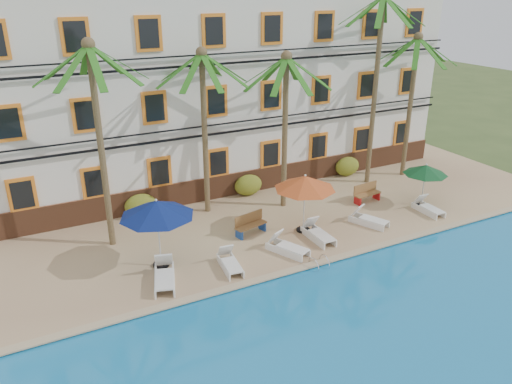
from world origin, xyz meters
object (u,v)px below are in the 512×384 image
lounger_c (287,246)px  lounger_e (368,219)px  lounger_a (164,276)px  pool_ladder (319,265)px  lounger_b (230,262)px  lounger_d (318,233)px  umbrella_green (426,170)px  palm_b (204,110)px  palm_e (412,87)px  lounger_f (428,207)px  palm_c (285,110)px  bench_left (250,224)px  palm_a (98,120)px  umbrella_red (305,183)px  umbrella_blue (157,209)px  palm_d (377,68)px  bench_right (366,193)px

lounger_c → lounger_e: size_ratio=1.03×
lounger_a → pool_ladder: (5.74, -1.53, -0.31)m
lounger_b → lounger_d: (4.35, 0.48, 0.02)m
umbrella_green → palm_b: bearing=156.9°
palm_e → lounger_f: (-2.57, -4.57, -4.79)m
lounger_a → pool_ladder: size_ratio=2.86×
palm_c → lounger_a: 9.56m
palm_b → lounger_b: (-1.25, -5.35, -4.69)m
palm_c → lounger_c: size_ratio=3.87×
palm_e → bench_left: (-11.16, -2.64, -4.58)m
lounger_e → palm_a: bearing=162.3°
umbrella_red → lounger_a: 7.16m
umbrella_green → lounger_c: size_ratio=1.12×
pool_ladder → umbrella_green: bearing=18.2°
umbrella_blue → palm_b: bearing=48.0°
palm_e → lounger_b: bearing=-159.5°
lounger_a → lounger_f: lounger_a is taller
palm_c → palm_d: (5.74, 0.65, 1.40)m
pool_ladder → umbrella_red: bearing=70.0°
palm_a → palm_c: 8.43m
umbrella_blue → umbrella_green: (13.29, -0.22, -0.59)m
umbrella_blue → umbrella_green: size_ratio=1.32×
umbrella_red → lounger_e: umbrella_red is taller
palm_d → lounger_b: palm_d is taller
lounger_d → pool_ladder: bearing=-122.1°
palm_e → palm_b: bearing=177.9°
umbrella_blue → lounger_f: size_ratio=1.67×
lounger_d → lounger_a: bearing=-177.5°
palm_b → lounger_c: bearing=-75.9°
lounger_d → bench_left: 2.98m
lounger_e → lounger_b: bearing=-174.9°
umbrella_red → lounger_a: (-6.76, -1.26, -1.98)m
umbrella_green → lounger_d: size_ratio=1.16×
bench_right → pool_ladder: bearing=-143.5°
palm_a → bench_left: palm_a is taller
lounger_a → lounger_b: 2.55m
palm_b → lounger_c: palm_b is taller
umbrella_green → palm_c: bearing=153.6°
palm_e → umbrella_blue: size_ratio=2.77×
palm_e → bench_right: palm_e is taller
umbrella_blue → pool_ladder: (5.49, -2.78, -2.42)m
umbrella_red → palm_d: bearing=28.6°
lounger_b → lounger_e: 7.23m
lounger_e → umbrella_blue: bearing=175.3°
palm_a → umbrella_red: size_ratio=3.13×
lounger_c → bench_left: bench_left is taller
palm_e → umbrella_red: bearing=-158.7°
palm_c → lounger_d: bearing=-97.2°
palm_d → pool_ladder: 11.50m
palm_d → palm_e: size_ratio=1.26×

